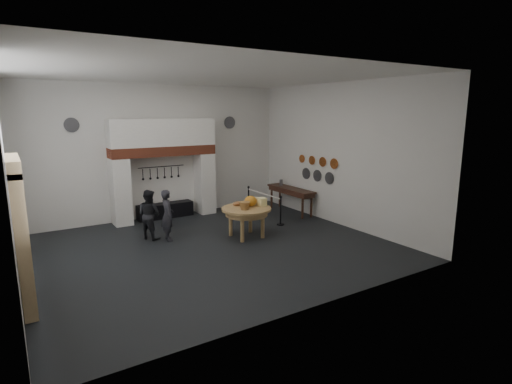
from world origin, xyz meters
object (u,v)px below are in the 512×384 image
visitor_far (149,214)px  side_table (291,189)px  barrier_post_near (281,211)px  barrier_post_far (249,200)px  visitor_near (167,215)px  iron_range (165,210)px  work_table (246,209)px

visitor_far → side_table: (5.28, 0.31, 0.15)m
visitor_far → barrier_post_near: size_ratio=1.59×
barrier_post_near → barrier_post_far: bearing=90.0°
visitor_near → barrier_post_near: bearing=-91.7°
side_table → iron_range: bearing=157.2°
iron_range → work_table: 3.65m
barrier_post_near → side_table: bearing=42.3°
iron_range → side_table: size_ratio=0.86×
side_table → work_table: bearing=-149.8°
iron_range → visitor_far: bearing=-120.1°
iron_range → barrier_post_far: barrier_post_far is taller
iron_range → side_table: side_table is taller
iron_range → side_table: (4.10, -1.72, 0.62)m
visitor_near → work_table: bearing=-109.8°
visitor_far → barrier_post_near: visitor_far is taller
work_table → barrier_post_far: bearing=57.8°
barrier_post_near → visitor_near: bearing=173.1°
work_table → barrier_post_near: barrier_post_near is taller
work_table → visitor_far: visitor_far is taller
visitor_near → visitor_far: 0.57m
iron_range → barrier_post_near: 4.04m
visitor_far → barrier_post_far: visitor_far is taller
work_table → visitor_near: 2.24m
work_table → visitor_near: size_ratio=0.98×
iron_range → visitor_near: visitor_near is taller
iron_range → work_table: size_ratio=1.32×
visitor_near → visitor_far: visitor_near is taller
side_table → barrier_post_near: 1.76m
side_table → barrier_post_far: 1.58m
work_table → visitor_near: bearing=155.0°
iron_range → barrier_post_near: barrier_post_near is taller
work_table → side_table: bearing=30.2°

